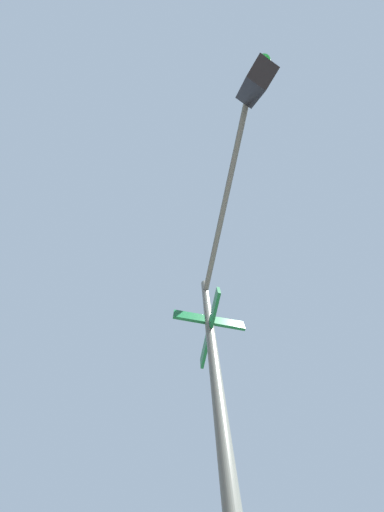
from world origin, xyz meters
The scene contains 1 object.
traffic_signal_near centered at (-6.89, -5.24, 4.36)m, with size 1.72×3.67×6.15m.
Camera 1 is at (-6.22, -5.09, 1.37)m, focal length 18.90 mm.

